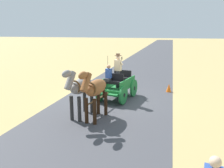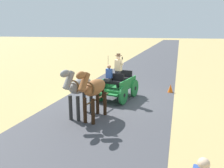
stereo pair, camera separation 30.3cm
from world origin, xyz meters
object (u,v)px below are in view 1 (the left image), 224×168
horse_drawn_carriage (117,84)px  traffic_cone (169,88)px  horse_near_side (95,89)px  horse_off_side (80,87)px

horse_drawn_carriage → traffic_cone: 3.52m
horse_near_side → horse_off_side: bearing=-10.2°
horse_drawn_carriage → traffic_cone: bearing=-140.9°
horse_off_side → traffic_cone: 6.34m
horse_off_side → traffic_cone: size_ratio=4.42×
horse_off_side → traffic_cone: (-3.58, -5.11, -1.07)m
horse_drawn_carriage → horse_off_side: size_ratio=2.04×
horse_near_side → horse_off_side: (0.70, -0.13, 0.00)m
horse_off_side → horse_drawn_carriage: bearing=-106.9°
horse_off_side → traffic_cone: bearing=-125.0°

